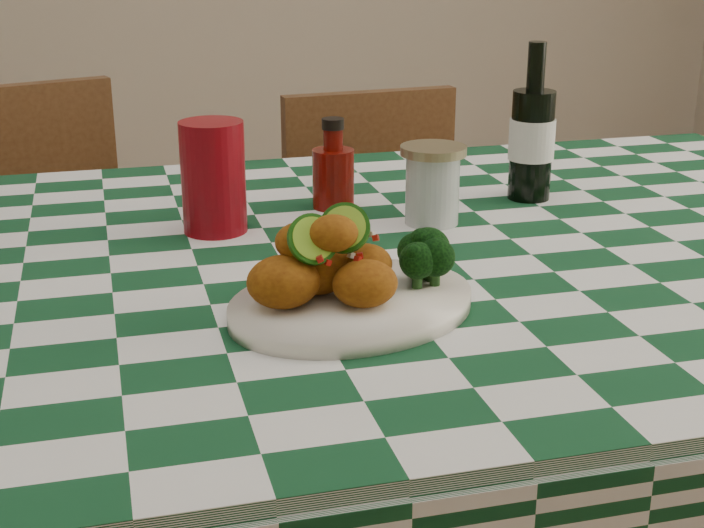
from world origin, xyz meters
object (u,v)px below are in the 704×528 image
object	(u,v)px
dining_table	(359,517)
wooden_chair_left	(58,321)
mason_jar	(432,185)
fried_chicken_pile	(331,258)
ketchup_bottle	(333,163)
wooden_chair_right	(397,305)
plate	(352,304)
red_tumbler	(213,177)
beer_bottle	(533,122)

from	to	relation	value
dining_table	wooden_chair_left	distance (m)	0.84
mason_jar	wooden_chair_left	distance (m)	0.93
fried_chicken_pile	ketchup_bottle	bearing A→B (deg)	75.96
mason_jar	wooden_chair_right	distance (m)	0.74
plate	wooden_chair_right	distance (m)	1.01
wooden_chair_left	wooden_chair_right	size ratio (longest dim) A/B	1.04
red_tumbler	wooden_chair_right	size ratio (longest dim) A/B	0.18
wooden_chair_right	wooden_chair_left	bearing A→B (deg)	171.44
wooden_chair_left	beer_bottle	bearing A→B (deg)	-54.90
beer_bottle	fried_chicken_pile	bearing A→B (deg)	-137.06
plate	red_tumbler	bearing A→B (deg)	107.92
dining_table	beer_bottle	size ratio (longest dim) A/B	7.18
wooden_chair_left	mason_jar	bearing A→B (deg)	-67.01
ketchup_bottle	wooden_chair_right	distance (m)	0.69
ketchup_bottle	wooden_chair_left	world-z (taller)	ketchup_bottle
fried_chicken_pile	wooden_chair_right	world-z (taller)	fried_chicken_pile
beer_bottle	wooden_chair_right	world-z (taller)	beer_bottle
plate	red_tumbler	size ratio (longest dim) A/B	1.88
red_tumbler	mason_jar	bearing A→B (deg)	-7.64
dining_table	wooden_chair_left	xyz separation A→B (m)	(-0.41, 0.73, 0.04)
mason_jar	wooden_chair_right	bearing A→B (deg)	76.62
fried_chicken_pile	wooden_chair_right	bearing A→B (deg)	68.09
fried_chicken_pile	mason_jar	bearing A→B (deg)	53.39
red_tumbler	beer_bottle	xyz separation A→B (m)	(0.48, 0.04, 0.04)
mason_jar	wooden_chair_left	size ratio (longest dim) A/B	0.12
dining_table	wooden_chair_right	world-z (taller)	wooden_chair_right
ketchup_bottle	mason_jar	world-z (taller)	ketchup_bottle
mason_jar	wooden_chair_right	world-z (taller)	mason_jar
fried_chicken_pile	mason_jar	world-z (taller)	fried_chicken_pile
red_tumbler	wooden_chair_right	distance (m)	0.83
dining_table	plate	bearing A→B (deg)	-107.70
beer_bottle	wooden_chair_right	bearing A→B (deg)	94.71
plate	beer_bottle	bearing A→B (deg)	44.63
wooden_chair_left	ketchup_bottle	bearing A→B (deg)	-68.27
red_tumbler	ketchup_bottle	xyz separation A→B (m)	(0.18, 0.07, -0.01)
dining_table	ketchup_bottle	bearing A→B (deg)	85.77
wooden_chair_right	ketchup_bottle	bearing A→B (deg)	-122.32
dining_table	wooden_chair_right	xyz separation A→B (m)	(0.27, 0.68, 0.03)
dining_table	red_tumbler	xyz separation A→B (m)	(-0.17, 0.13, 0.47)
mason_jar	fried_chicken_pile	bearing A→B (deg)	-126.61
plate	wooden_chair_right	bearing A→B (deg)	69.38
wooden_chair_left	wooden_chair_right	world-z (taller)	wooden_chair_left
dining_table	beer_bottle	distance (m)	0.62
red_tumbler	beer_bottle	distance (m)	0.48
wooden_chair_left	wooden_chair_right	distance (m)	0.68
plate	beer_bottle	world-z (taller)	beer_bottle
dining_table	wooden_chair_right	distance (m)	0.73
ketchup_bottle	beer_bottle	xyz separation A→B (m)	(0.29, -0.03, 0.05)
plate	wooden_chair_left	bearing A→B (deg)	111.02
beer_bottle	wooden_chair_left	size ratio (longest dim) A/B	0.27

